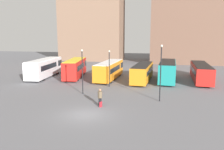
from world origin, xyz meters
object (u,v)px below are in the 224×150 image
Objects in this scene: bus_0 at (45,67)px; bus_1 at (75,68)px; lamp_post_0 at (161,69)px; bus_4 at (167,70)px; bus_2 at (109,70)px; lamp_post_1 at (109,65)px; bus_3 at (143,72)px; suitcase at (101,104)px; bus_5 at (201,72)px; lamp_post_2 at (82,68)px; traveler at (100,96)px.

bus_1 is at bearing -87.31° from bus_0.
bus_4 is at bearing 83.94° from lamp_post_0.
lamp_post_1 is at bearing -165.19° from bus_2.
bus_0 reaches higher than bus_2.
bus_0 is at bearing 93.66° from bus_3.
bus_0 is at bearing 96.04° from bus_4.
suitcase is at bearing -141.57° from bus_0.
bus_3 is 9.80m from bus_5.
lamp_post_2 reaches higher than lamp_post_1.
bus_3 is (5.79, -0.72, -0.11)m from bus_2.
bus_4 reaches higher than suitcase.
traveler is (2.26, -14.91, -0.55)m from bus_2.
bus_0 is 23.62m from lamp_post_0.
lamp_post_2 reaches higher than bus_0.
bus_0 is 5.64m from bus_1.
lamp_post_2 is at bearing 149.72° from bus_3.
bus_4 is 17.51m from suitcase.
lamp_post_2 is at bearing -117.13° from lamp_post_1.
traveler is 0.34× the size of lamp_post_1.
suitcase is at bearing -168.32° from bus_2.
bus_0 is 17.81m from bus_3.
bus_4 reaches higher than bus_1.
bus_5 is 14.71× the size of suitcase.
traveler is at bearing 145.38° from bus_5.
lamp_post_0 is (8.54, -12.01, 2.09)m from bus_2.
lamp_post_1 is at bearing 130.52° from bus_4.
bus_2 is 10.98m from lamp_post_2.
bus_4 is (21.87, 0.93, -0.01)m from bus_0.
bus_2 reaches higher than bus_5.
bus_1 is 1.94× the size of lamp_post_1.
lamp_post_0 is 1.20× the size of lamp_post_1.
lamp_post_2 reaches higher than bus_4.
bus_5 is at bearing -72.11° from bus_3.
bus_0 is 20.80m from suitcase.
bus_4 is at bearing -70.18° from bus_3.
bus_0 is 0.93× the size of bus_5.
bus_4 is 12.64m from lamp_post_0.
bus_4 is at bearing -84.99° from bus_2.
bus_3 is (17.81, -0.20, -0.25)m from bus_0.
lamp_post_1 is at bearing 12.39° from traveler.
bus_0 is 1.96× the size of lamp_post_2.
lamp_post_1 reaches higher than bus_2.
lamp_post_2 is (-2.44, -4.76, 0.19)m from lamp_post_1.
bus_2 is 1.87× the size of lamp_post_2.
traveler is (14.27, -14.39, -0.69)m from bus_0.
bus_5 is (21.76, 1.28, -0.21)m from bus_1.
lamp_post_1 is (-14.02, -7.61, 1.64)m from bus_5.
lamp_post_0 is at bearing -141.96° from bus_2.
bus_0 reaches higher than traveler.
bus_1 is 17.54m from traveler.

